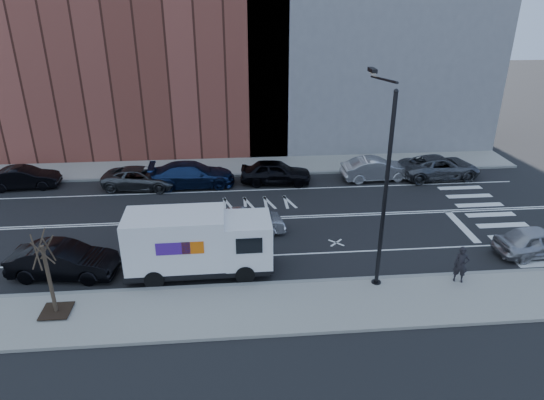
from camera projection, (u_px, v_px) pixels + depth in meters
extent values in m
plane|color=black|center=(224.00, 220.00, 28.58)|extent=(120.00, 120.00, 0.00)
cube|color=gray|center=(224.00, 311.00, 20.55)|extent=(44.00, 3.60, 0.15)
cube|color=gray|center=(225.00, 167.00, 36.54)|extent=(44.00, 3.60, 0.15)
cube|color=gray|center=(224.00, 286.00, 22.18)|extent=(44.00, 0.25, 0.17)
cube|color=gray|center=(225.00, 175.00, 34.90)|extent=(44.00, 0.25, 0.17)
cube|color=brown|center=(116.00, 8.00, 37.59)|extent=(26.00, 10.00, 22.00)
cylinder|color=black|center=(385.00, 196.00, 20.56)|extent=(0.18, 0.18, 9.00)
cylinder|color=black|center=(376.00, 283.00, 22.37)|extent=(0.44, 0.44, 0.20)
sphere|color=black|center=(396.00, 91.00, 18.74)|extent=(0.20, 0.20, 0.20)
cylinder|color=black|center=(383.00, 79.00, 20.22)|extent=(0.11, 3.49, 0.48)
cube|color=black|center=(372.00, 70.00, 21.72)|extent=(0.25, 0.80, 0.18)
cube|color=#FFF2CC|center=(372.00, 72.00, 21.76)|extent=(0.18, 0.55, 0.03)
cube|color=black|center=(56.00, 311.00, 20.30)|extent=(1.20, 1.20, 0.04)
cylinder|color=#382B1E|center=(50.00, 280.00, 19.67)|extent=(0.16, 0.16, 3.20)
cylinder|color=#382B1E|center=(49.00, 250.00, 19.12)|extent=(0.06, 0.80, 1.44)
cylinder|color=#382B1E|center=(47.00, 247.00, 19.32)|extent=(0.81, 0.31, 1.19)
cylinder|color=#382B1E|center=(39.00, 249.00, 19.21)|extent=(0.58, 0.76, 1.50)
cylinder|color=#382B1E|center=(36.00, 252.00, 18.95)|extent=(0.47, 0.61, 1.37)
cylinder|color=#382B1E|center=(43.00, 253.00, 18.89)|extent=(0.72, 0.29, 1.13)
cube|color=black|center=(199.00, 264.00, 23.19)|extent=(6.76, 2.36, 0.33)
cube|color=white|center=(248.00, 240.00, 22.92)|extent=(2.20, 2.36, 2.17)
cube|color=black|center=(271.00, 232.00, 22.88)|extent=(0.09, 2.01, 1.03)
cube|color=black|center=(249.00, 246.00, 21.71)|extent=(1.20, 0.06, 0.76)
cube|color=black|center=(247.00, 222.00, 23.86)|extent=(1.20, 0.06, 0.76)
cube|color=black|center=(270.00, 258.00, 23.46)|extent=(0.19, 2.18, 0.38)
cube|color=white|center=(176.00, 239.00, 22.53)|extent=(4.59, 2.44, 2.50)
cube|color=#47198C|center=(173.00, 249.00, 21.35)|extent=(1.52, 0.04, 0.60)
cube|color=orange|center=(193.00, 248.00, 21.43)|extent=(0.98, 0.03, 0.60)
cube|color=#47198C|center=(177.00, 224.00, 23.56)|extent=(1.52, 0.04, 0.60)
cube|color=orange|center=(195.00, 223.00, 23.64)|extent=(0.98, 0.03, 0.60)
cylinder|color=black|center=(245.00, 274.00, 22.41)|extent=(0.92, 0.31, 0.91)
cylinder|color=black|center=(243.00, 251.00, 24.39)|extent=(0.92, 0.31, 0.91)
cylinder|color=black|center=(154.00, 279.00, 22.05)|extent=(0.92, 0.31, 0.91)
cylinder|color=black|center=(160.00, 255.00, 24.02)|extent=(0.92, 0.31, 0.91)
imported|color=black|center=(24.00, 178.00, 32.73)|extent=(4.58, 1.85, 1.48)
imported|color=#44474B|center=(141.00, 178.00, 32.79)|extent=(5.35, 2.94, 1.42)
imported|color=#15254C|center=(192.00, 174.00, 33.04)|extent=(5.81, 2.53, 1.66)
imported|color=black|center=(276.00, 172.00, 33.46)|extent=(5.02, 2.46, 1.65)
imported|color=#A5A6AA|center=(376.00, 169.00, 34.09)|extent=(4.92, 1.99, 1.59)
imported|color=#4B4D52|center=(439.00, 167.00, 34.49)|extent=(5.87, 3.02, 1.59)
imported|color=silver|center=(246.00, 223.00, 26.65)|extent=(4.43, 2.06, 1.40)
imported|color=black|center=(63.00, 261.00, 22.81)|extent=(5.18, 2.34, 1.65)
imported|color=#A9A8AD|center=(538.00, 241.00, 24.69)|extent=(4.58, 2.26, 1.50)
imported|color=black|center=(461.00, 265.00, 22.11)|extent=(0.75, 0.62, 1.76)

